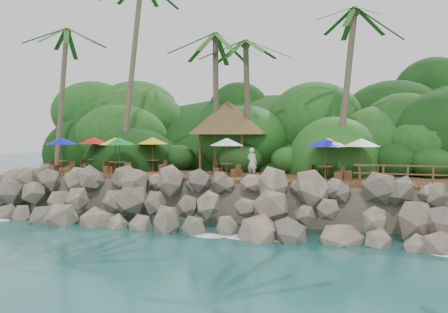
% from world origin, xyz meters
% --- Properties ---
extents(ground, '(140.00, 140.00, 0.00)m').
position_xyz_m(ground, '(0.00, 0.00, 0.00)').
color(ground, '#19514F').
rests_on(ground, ground).
extents(land_base, '(32.00, 25.20, 2.10)m').
position_xyz_m(land_base, '(0.00, 16.00, 1.05)').
color(land_base, gray).
rests_on(land_base, ground).
extents(jungle_hill, '(44.80, 28.00, 15.40)m').
position_xyz_m(jungle_hill, '(0.00, 23.50, 0.00)').
color(jungle_hill, '#143811').
rests_on(jungle_hill, ground).
extents(seawall, '(29.00, 4.00, 2.30)m').
position_xyz_m(seawall, '(0.00, 2.00, 1.15)').
color(seawall, gray).
rests_on(seawall, ground).
extents(terrace, '(26.00, 5.00, 0.20)m').
position_xyz_m(terrace, '(0.00, 6.00, 2.20)').
color(terrace, brown).
rests_on(terrace, land_base).
extents(jungle_foliage, '(44.00, 16.00, 12.00)m').
position_xyz_m(jungle_foliage, '(0.00, 15.00, 0.00)').
color(jungle_foliage, '#143811').
rests_on(jungle_foliage, ground).
extents(foam_line, '(25.20, 0.80, 0.06)m').
position_xyz_m(foam_line, '(0.00, 0.30, 0.03)').
color(foam_line, white).
rests_on(foam_line, ground).
extents(palms, '(34.25, 7.11, 14.78)m').
position_xyz_m(palms, '(-0.06, 8.76, 12.36)').
color(palms, brown).
rests_on(palms, ground).
extents(palapa, '(5.25, 5.25, 4.60)m').
position_xyz_m(palapa, '(-0.90, 9.29, 5.79)').
color(palapa, brown).
rests_on(palapa, ground).
extents(dining_clusters, '(20.00, 4.61, 2.20)m').
position_xyz_m(dining_clusters, '(-1.94, 5.61, 4.13)').
color(dining_clusters, brown).
rests_on(dining_clusters, terrace).
extents(railing, '(6.10, 0.10, 1.00)m').
position_xyz_m(railing, '(10.60, 3.65, 2.91)').
color(railing, brown).
rests_on(railing, terrace).
extents(waiter, '(0.69, 0.55, 1.66)m').
position_xyz_m(waiter, '(1.93, 5.24, 3.13)').
color(waiter, silver).
rests_on(waiter, terrace).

